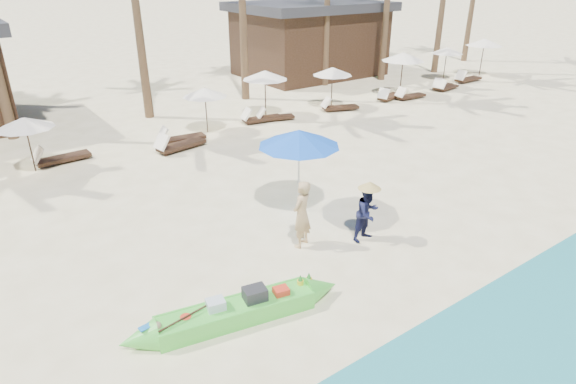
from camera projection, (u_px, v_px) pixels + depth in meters
ground at (293, 282)px, 10.36m from camera, size 240.00×240.00×0.00m
green_canoe at (237, 311)px, 9.16m from camera, size 4.81×1.23×0.62m
tourist at (302, 214)px, 11.38m from camera, size 0.73×0.63×1.69m
vendor_green at (368, 213)px, 11.70m from camera, size 0.75×0.61×1.44m
blue_umbrella at (299, 138)px, 12.54m from camera, size 2.17×2.17×2.34m
resort_parasol_5 at (24, 123)px, 15.31m from camera, size 1.79×1.79×1.85m
lounger_5_left at (59, 157)px, 16.58m from camera, size 1.89×0.67×0.63m
resort_parasol_6 at (205, 92)px, 19.10m from camera, size 1.79×1.79×1.84m
lounger_6_left at (178, 145)px, 17.76m from camera, size 2.03×0.93×0.66m
lounger_6_right at (179, 138)px, 18.51m from camera, size 1.87×0.73×0.62m
resort_parasol_7 at (265, 75)px, 21.16m from camera, size 2.01×2.01×2.07m
lounger_7_left at (260, 118)px, 20.98m from camera, size 1.89×0.83×0.62m
lounger_7_right at (274, 116)px, 21.23m from camera, size 1.74×0.99×0.56m
resort_parasol_8 at (332, 71)px, 22.60m from camera, size 1.86×1.86×1.92m
lounger_8_left at (338, 106)px, 22.71m from camera, size 1.86×1.12×0.60m
resort_parasol_9 at (403, 57)px, 24.54m from camera, size 2.19×2.19×2.25m
lounger_9_left at (389, 96)px, 24.57m from camera, size 1.85×1.01×0.60m
lounger_9_right at (409, 95)px, 24.71m from camera, size 1.77×0.68×0.59m
resort_parasol_10 at (447, 50)px, 28.37m from camera, size 1.86×1.86×1.92m
lounger_10_left at (442, 86)px, 26.69m from camera, size 1.88×1.09×0.61m
lounger_10_right at (446, 87)px, 26.52m from camera, size 1.74×0.74×0.57m
resort_parasol_11 at (485, 42)px, 29.45m from camera, size 2.17×2.17×2.23m
lounger_11_left at (467, 78)px, 28.40m from camera, size 1.94×0.60×0.66m
pavilion_east at (310, 38)px, 29.71m from camera, size 8.80×6.60×4.30m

